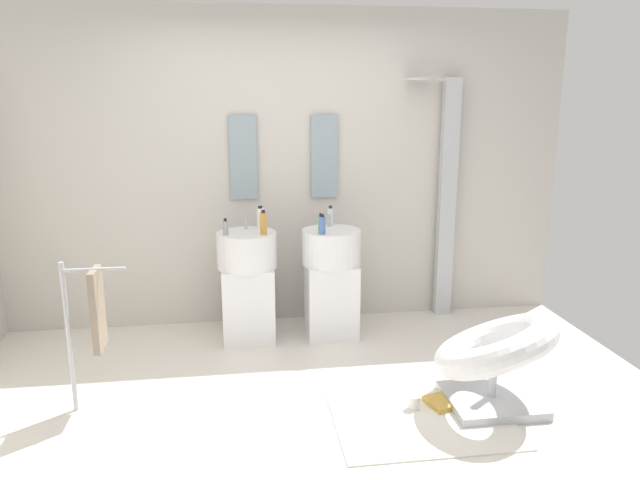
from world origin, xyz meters
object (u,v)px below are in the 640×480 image
at_px(shower_column, 446,194).
at_px(coffee_mug, 414,402).
at_px(towel_rack, 93,313).
at_px(soap_bottle_blue, 322,225).
at_px(soap_bottle_clear, 330,217).
at_px(pedestal_sink_right, 331,279).
at_px(soap_bottle_green, 321,224).
at_px(soap_bottle_amber, 263,223).
at_px(soap_bottle_grey, 225,228).
at_px(pedestal_sink_left, 248,283).
at_px(magazine_ochre, 448,401).
at_px(soap_bottle_white, 261,219).
at_px(lounge_chair, 495,353).

relative_size(shower_column, coffee_mug, 24.53).
xyz_separation_m(towel_rack, soap_bottle_blue, (1.51, 0.84, 0.31)).
relative_size(soap_bottle_blue, soap_bottle_clear, 0.95).
relative_size(pedestal_sink_right, coffee_mug, 11.64).
bearing_deg(coffee_mug, soap_bottle_clear, 101.58).
relative_size(shower_column, towel_rack, 2.16).
bearing_deg(soap_bottle_clear, pedestal_sink_right, -96.46).
bearing_deg(towel_rack, shower_column, 26.38).
relative_size(soap_bottle_green, soap_bottle_clear, 0.97).
height_order(coffee_mug, soap_bottle_amber, soap_bottle_amber).
bearing_deg(soap_bottle_grey, pedestal_sink_right, 4.57).
relative_size(pedestal_sink_left, soap_bottle_clear, 5.97).
xyz_separation_m(pedestal_sink_left, soap_bottle_amber, (0.13, -0.08, 0.49)).
distance_m(magazine_ochre, coffee_mug, 0.24).
distance_m(magazine_ochre, soap_bottle_green, 1.59).
height_order(soap_bottle_grey, soap_bottle_blue, soap_bottle_blue).
distance_m(pedestal_sink_left, soap_bottle_green, 0.75).
relative_size(pedestal_sink_right, soap_bottle_blue, 6.31).
bearing_deg(soap_bottle_clear, soap_bottle_white, -172.66).
bearing_deg(soap_bottle_grey, shower_column, 12.03).
bearing_deg(soap_bottle_white, soap_bottle_blue, -26.45).
height_order(shower_column, coffee_mug, shower_column).
xyz_separation_m(shower_column, coffee_mug, (-0.73, -1.61, -1.03)).
bearing_deg(lounge_chair, soap_bottle_amber, 138.36).
distance_m(shower_column, magazine_ochre, 1.96).
distance_m(coffee_mug, soap_bottle_white, 1.85).
relative_size(magazine_ochre, soap_bottle_blue, 1.76).
bearing_deg(soap_bottle_clear, lounge_chair, -61.20).
height_order(pedestal_sink_left, soap_bottle_green, soap_bottle_green).
bearing_deg(soap_bottle_clear, soap_bottle_green, -113.20).
height_order(pedestal_sink_right, lounge_chair, pedestal_sink_right).
relative_size(pedestal_sink_left, pedestal_sink_right, 1.00).
bearing_deg(soap_bottle_blue, pedestal_sink_left, 166.43).
bearing_deg(coffee_mug, shower_column, 65.47).
height_order(pedestal_sink_left, lounge_chair, pedestal_sink_left).
xyz_separation_m(magazine_ochre, soap_bottle_clear, (-0.53, 1.41, 0.92)).
xyz_separation_m(lounge_chair, soap_bottle_blue, (-0.91, 1.15, 0.59)).
xyz_separation_m(lounge_chair, soap_bottle_green, (-0.92, 1.16, 0.60)).
xyz_separation_m(soap_bottle_white, soap_bottle_clear, (0.57, 0.07, -0.01)).
xyz_separation_m(shower_column, soap_bottle_green, (-1.15, -0.45, -0.13)).
xyz_separation_m(pedestal_sink_right, lounge_chair, (0.81, -1.29, -0.12)).
distance_m(lounge_chair, coffee_mug, 0.58).
xyz_separation_m(pedestal_sink_left, soap_bottle_grey, (-0.16, -0.07, 0.46)).
height_order(lounge_chair, soap_bottle_clear, soap_bottle_clear).
height_order(shower_column, lounge_chair, shower_column).
bearing_deg(soap_bottle_blue, magazine_ochre, -59.95).
xyz_separation_m(towel_rack, soap_bottle_white, (1.05, 1.07, 0.33)).
bearing_deg(soap_bottle_blue, shower_column, 22.47).
xyz_separation_m(pedestal_sink_left, soap_bottle_green, (0.56, -0.12, 0.48)).
bearing_deg(pedestal_sink_left, soap_bottle_blue, -13.57).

